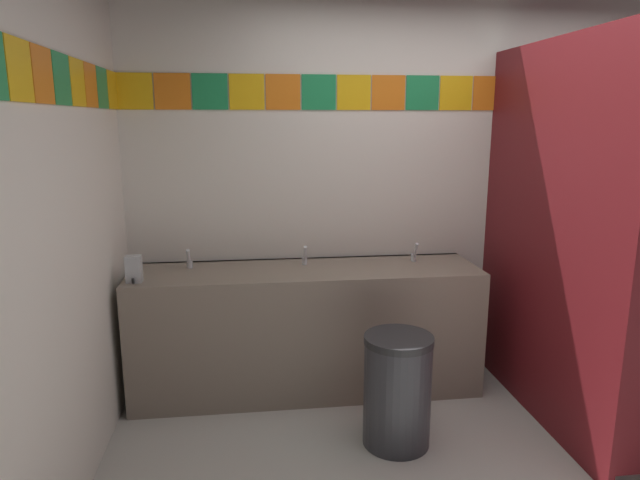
# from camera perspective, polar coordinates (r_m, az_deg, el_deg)

# --- Properties ---
(wall_back) EXTENTS (4.21, 0.09, 2.83)m
(wall_back) POSITION_cam_1_polar(r_m,az_deg,el_deg) (4.00, 11.57, 7.02)
(wall_back) COLOR silver
(wall_back) RESTS_ON ground_plane
(wall_side) EXTENTS (0.09, 3.06, 2.83)m
(wall_side) POSITION_cam_1_polar(r_m,az_deg,el_deg) (2.40, -28.20, 2.46)
(wall_side) COLOR silver
(wall_side) RESTS_ON ground_plane
(vanity_counter) EXTENTS (2.23, 0.58, 0.83)m
(vanity_counter) POSITION_cam_1_polar(r_m,az_deg,el_deg) (3.71, -1.40, -8.93)
(vanity_counter) COLOR gray
(vanity_counter) RESTS_ON ground_plane
(faucet_left) EXTENTS (0.04, 0.10, 0.14)m
(faucet_left) POSITION_cam_1_polar(r_m,az_deg,el_deg) (3.67, -13.24, -2.10)
(faucet_left) COLOR silver
(faucet_left) RESTS_ON vanity_counter
(faucet_center) EXTENTS (0.04, 0.10, 0.14)m
(faucet_center) POSITION_cam_1_polar(r_m,az_deg,el_deg) (3.66, -1.58, -1.79)
(faucet_center) COLOR silver
(faucet_center) RESTS_ON vanity_counter
(faucet_right) EXTENTS (0.04, 0.10, 0.14)m
(faucet_right) POSITION_cam_1_polar(r_m,az_deg,el_deg) (3.81, 9.66, -1.43)
(faucet_right) COLOR silver
(faucet_right) RESTS_ON vanity_counter
(soap_dispenser) EXTENTS (0.09, 0.09, 0.16)m
(soap_dispenser) POSITION_cam_1_polar(r_m,az_deg,el_deg) (3.46, -18.53, -2.84)
(soap_dispenser) COLOR #B7BABF
(soap_dispenser) RESTS_ON vanity_counter
(stall_divider) EXTENTS (0.92, 1.57, 2.21)m
(stall_divider) POSITION_cam_1_polar(r_m,az_deg,el_deg) (3.33, 26.62, -0.56)
(stall_divider) COLOR maroon
(stall_divider) RESTS_ON ground_plane
(toilet) EXTENTS (0.39, 0.49, 0.74)m
(toilet) POSITION_cam_1_polar(r_m,az_deg,el_deg) (4.33, 25.95, -8.78)
(toilet) COLOR white
(toilet) RESTS_ON ground_plane
(trash_bin) EXTENTS (0.38, 0.38, 0.63)m
(trash_bin) POSITION_cam_1_polar(r_m,az_deg,el_deg) (3.18, 7.92, -14.99)
(trash_bin) COLOR #333338
(trash_bin) RESTS_ON ground_plane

